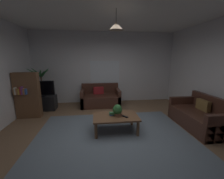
{
  "coord_description": "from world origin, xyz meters",
  "views": [
    {
      "loc": [
        -0.4,
        -3.06,
        1.8
      ],
      "look_at": [
        0.0,
        0.3,
        1.05
      ],
      "focal_mm": 22.63,
      "sensor_mm": 36.0,
      "label": 1
    }
  ],
  "objects_px": {
    "book_on_table_0": "(112,115)",
    "potted_palm_corner": "(42,87)",
    "book_on_table_2": "(112,113)",
    "potted_plant_on_table": "(118,110)",
    "pendant_lamp": "(116,26)",
    "coffee_table": "(116,118)",
    "bookshelf_corner": "(27,95)",
    "book_on_table_1": "(112,114)",
    "tv_stand": "(43,103)",
    "remote_on_table_0": "(125,117)",
    "couch_right_side": "(200,117)",
    "tv": "(41,88)",
    "couch_under_window": "(100,98)"
  },
  "relations": [
    {
      "from": "pendant_lamp",
      "to": "potted_palm_corner",
      "type": "bearing_deg",
      "value": 137.95
    },
    {
      "from": "book_on_table_1",
      "to": "potted_palm_corner",
      "type": "height_order",
      "value": "potted_palm_corner"
    },
    {
      "from": "couch_right_side",
      "to": "book_on_table_2",
      "type": "bearing_deg",
      "value": -92.25
    },
    {
      "from": "tv_stand",
      "to": "book_on_table_2",
      "type": "bearing_deg",
      "value": -37.84
    },
    {
      "from": "coffee_table",
      "to": "potted_plant_on_table",
      "type": "relative_size",
      "value": 3.71
    },
    {
      "from": "potted_plant_on_table",
      "to": "bookshelf_corner",
      "type": "xyz_separation_m",
      "value": [
        -2.58,
        1.19,
        0.14
      ]
    },
    {
      "from": "bookshelf_corner",
      "to": "remote_on_table_0",
      "type": "bearing_deg",
      "value": -24.83
    },
    {
      "from": "coffee_table",
      "to": "book_on_table_1",
      "type": "height_order",
      "value": "book_on_table_1"
    },
    {
      "from": "couch_right_side",
      "to": "tv_stand",
      "type": "relative_size",
      "value": 1.72
    },
    {
      "from": "book_on_table_1",
      "to": "potted_palm_corner",
      "type": "distance_m",
      "value": 3.25
    },
    {
      "from": "pendant_lamp",
      "to": "potted_plant_on_table",
      "type": "bearing_deg",
      "value": -17.01
    },
    {
      "from": "tv_stand",
      "to": "potted_plant_on_table",
      "type": "bearing_deg",
      "value": -37.49
    },
    {
      "from": "book_on_table_0",
      "to": "book_on_table_2",
      "type": "xyz_separation_m",
      "value": [
        0.01,
        -0.0,
        0.05
      ]
    },
    {
      "from": "coffee_table",
      "to": "potted_palm_corner",
      "type": "distance_m",
      "value": 3.36
    },
    {
      "from": "book_on_table_1",
      "to": "couch_right_side",
      "type": "bearing_deg",
      "value": -2.08
    },
    {
      "from": "tv_stand",
      "to": "coffee_table",
      "type": "bearing_deg",
      "value": -37.81
    },
    {
      "from": "pendant_lamp",
      "to": "book_on_table_2",
      "type": "bearing_deg",
      "value": 142.97
    },
    {
      "from": "book_on_table_2",
      "to": "pendant_lamp",
      "type": "height_order",
      "value": "pendant_lamp"
    },
    {
      "from": "book_on_table_0",
      "to": "potted_palm_corner",
      "type": "distance_m",
      "value": 3.24
    },
    {
      "from": "remote_on_table_0",
      "to": "potted_plant_on_table",
      "type": "distance_m",
      "value": 0.24
    },
    {
      "from": "coffee_table",
      "to": "bookshelf_corner",
      "type": "bearing_deg",
      "value": 155.04
    },
    {
      "from": "book_on_table_2",
      "to": "book_on_table_0",
      "type": "bearing_deg",
      "value": 170.2
    },
    {
      "from": "pendant_lamp",
      "to": "book_on_table_1",
      "type": "bearing_deg",
      "value": 147.45
    },
    {
      "from": "coffee_table",
      "to": "tv_stand",
      "type": "xyz_separation_m",
      "value": [
        -2.35,
        1.82,
        -0.1
      ]
    },
    {
      "from": "couch_under_window",
      "to": "remote_on_table_0",
      "type": "bearing_deg",
      "value": -76.72
    },
    {
      "from": "bookshelf_corner",
      "to": "book_on_table_1",
      "type": "bearing_deg",
      "value": -24.67
    },
    {
      "from": "book_on_table_0",
      "to": "remote_on_table_0",
      "type": "xyz_separation_m",
      "value": [
        0.31,
        -0.16,
        -0.0
      ]
    },
    {
      "from": "coffee_table",
      "to": "remote_on_table_0",
      "type": "height_order",
      "value": "remote_on_table_0"
    },
    {
      "from": "book_on_table_2",
      "to": "remote_on_table_0",
      "type": "xyz_separation_m",
      "value": [
        0.3,
        -0.16,
        -0.05
      ]
    },
    {
      "from": "remote_on_table_0",
      "to": "pendant_lamp",
      "type": "distance_m",
      "value": 2.07
    },
    {
      "from": "potted_plant_on_table",
      "to": "pendant_lamp",
      "type": "distance_m",
      "value": 1.91
    },
    {
      "from": "potted_plant_on_table",
      "to": "bookshelf_corner",
      "type": "bearing_deg",
      "value": 155.18
    },
    {
      "from": "book_on_table_0",
      "to": "remote_on_table_0",
      "type": "relative_size",
      "value": 0.73
    },
    {
      "from": "book_on_table_0",
      "to": "potted_plant_on_table",
      "type": "xyz_separation_m",
      "value": [
        0.14,
        -0.08,
        0.15
      ]
    },
    {
      "from": "book_on_table_2",
      "to": "remote_on_table_0",
      "type": "height_order",
      "value": "book_on_table_2"
    },
    {
      "from": "book_on_table_2",
      "to": "potted_plant_on_table",
      "type": "xyz_separation_m",
      "value": [
        0.13,
        -0.08,
        0.1
      ]
    },
    {
      "from": "couch_right_side",
      "to": "remote_on_table_0",
      "type": "bearing_deg",
      "value": -88.19
    },
    {
      "from": "bookshelf_corner",
      "to": "coffee_table",
      "type": "bearing_deg",
      "value": -24.96
    },
    {
      "from": "book_on_table_0",
      "to": "pendant_lamp",
      "type": "xyz_separation_m",
      "value": [
        0.09,
        -0.06,
        2.06
      ]
    },
    {
      "from": "couch_right_side",
      "to": "potted_plant_on_table",
      "type": "height_order",
      "value": "couch_right_side"
    },
    {
      "from": "coffee_table",
      "to": "tv",
      "type": "bearing_deg",
      "value": 142.52
    },
    {
      "from": "book_on_table_1",
      "to": "pendant_lamp",
      "type": "bearing_deg",
      "value": -32.55
    },
    {
      "from": "book_on_table_0",
      "to": "book_on_table_2",
      "type": "bearing_deg",
      "value": -9.8
    },
    {
      "from": "remote_on_table_0",
      "to": "tv_stand",
      "type": "height_order",
      "value": "tv_stand"
    },
    {
      "from": "bookshelf_corner",
      "to": "pendant_lamp",
      "type": "distance_m",
      "value": 3.31
    },
    {
      "from": "potted_plant_on_table",
      "to": "pendant_lamp",
      "type": "height_order",
      "value": "pendant_lamp"
    },
    {
      "from": "book_on_table_2",
      "to": "bookshelf_corner",
      "type": "bearing_deg",
      "value": 155.5
    },
    {
      "from": "couch_right_side",
      "to": "bookshelf_corner",
      "type": "bearing_deg",
      "value": -104.17
    },
    {
      "from": "coffee_table",
      "to": "potted_plant_on_table",
      "type": "bearing_deg",
      "value": -17.01
    },
    {
      "from": "tv",
      "to": "potted_palm_corner",
      "type": "distance_m",
      "value": 0.46
    }
  ]
}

